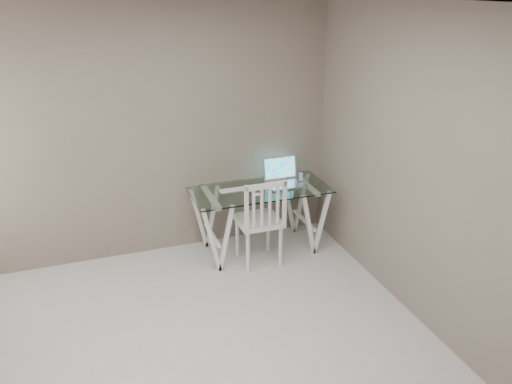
# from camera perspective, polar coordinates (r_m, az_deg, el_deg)

# --- Properties ---
(room) EXTENTS (4.50, 4.52, 2.71)m
(room) POSITION_cam_1_polar(r_m,az_deg,el_deg) (3.13, -7.84, 2.10)
(room) COLOR beige
(room) RESTS_ON ground
(desk) EXTENTS (1.50, 0.70, 0.75)m
(desk) POSITION_cam_1_polar(r_m,az_deg,el_deg) (5.56, 0.42, -3.11)
(desk) COLOR silver
(desk) RESTS_ON ground
(chair) EXTENTS (0.45, 0.45, 0.99)m
(chair) POSITION_cam_1_polar(r_m,az_deg,el_deg) (5.20, 0.59, -3.03)
(chair) COLOR white
(chair) RESTS_ON ground
(laptop) EXTENTS (0.40, 0.34, 0.28)m
(laptop) POSITION_cam_1_polar(r_m,az_deg,el_deg) (5.57, 3.11, 1.69)
(laptop) COLOR silver
(laptop) RESTS_ON desk
(keyboard) EXTENTS (0.30, 0.13, 0.01)m
(keyboard) POSITION_cam_1_polar(r_m,az_deg,el_deg) (5.38, -2.73, 0.21)
(keyboard) COLOR silver
(keyboard) RESTS_ON desk
(mouse) EXTENTS (0.10, 0.06, 0.03)m
(mouse) POSITION_cam_1_polar(r_m,az_deg,el_deg) (5.23, 0.19, -0.29)
(mouse) COLOR silver
(mouse) RESTS_ON desk
(phone_dock) EXTENTS (0.07, 0.07, 0.13)m
(phone_dock) POSITION_cam_1_polar(r_m,az_deg,el_deg) (5.59, 5.14, 1.38)
(phone_dock) COLOR white
(phone_dock) RESTS_ON desk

